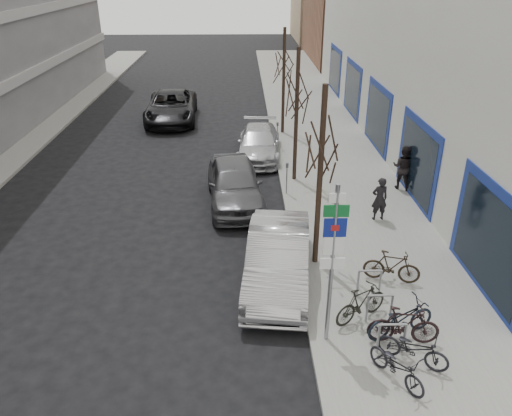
{
  "coord_description": "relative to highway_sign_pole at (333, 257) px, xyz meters",
  "views": [
    {
      "loc": [
        0.44,
        -9.36,
        8.25
      ],
      "look_at": [
        0.81,
        3.43,
        2.0
      ],
      "focal_mm": 35.0,
      "sensor_mm": 36.0,
      "label": 1
    }
  ],
  "objects": [
    {
      "name": "ground",
      "position": [
        -2.4,
        0.01,
        -2.46
      ],
      "size": [
        120.0,
        120.0,
        0.0
      ],
      "primitive_type": "plane",
      "color": "black",
      "rests_on": "ground"
    },
    {
      "name": "sidewalk_east",
      "position": [
        2.1,
        10.01,
        -2.38
      ],
      "size": [
        5.0,
        70.0,
        0.15
      ],
      "primitive_type": "cube",
      "color": "slate",
      "rests_on": "ground"
    },
    {
      "name": "brick_building_far",
      "position": [
        10.6,
        40.01,
        1.54
      ],
      "size": [
        12.0,
        14.0,
        8.0
      ],
      "primitive_type": "cube",
      "color": "brown",
      "rests_on": "ground"
    },
    {
      "name": "tan_building_far",
      "position": [
        11.1,
        55.01,
        2.04
      ],
      "size": [
        13.0,
        12.0,
        9.0
      ],
      "primitive_type": "cube",
      "color": "#937A5B",
      "rests_on": "ground"
    },
    {
      "name": "highway_sign_pole",
      "position": [
        0.0,
        0.0,
        0.0
      ],
      "size": [
        0.55,
        0.1,
        4.2
      ],
      "color": "gray",
      "rests_on": "ground"
    },
    {
      "name": "bike_rack",
      "position": [
        1.4,
        0.61,
        -1.8
      ],
      "size": [
        0.66,
        2.26,
        0.83
      ],
      "color": "gray",
      "rests_on": "sidewalk_east"
    },
    {
      "name": "tree_near",
      "position": [
        0.2,
        3.51,
        1.65
      ],
      "size": [
        1.8,
        1.8,
        5.5
      ],
      "color": "black",
      "rests_on": "ground"
    },
    {
      "name": "tree_mid",
      "position": [
        0.2,
        10.01,
        1.65
      ],
      "size": [
        1.8,
        1.8,
        5.5
      ],
      "color": "black",
      "rests_on": "ground"
    },
    {
      "name": "tree_far",
      "position": [
        0.2,
        16.51,
        1.65
      ],
      "size": [
        1.8,
        1.8,
        5.5
      ],
      "color": "black",
      "rests_on": "ground"
    },
    {
      "name": "meter_front",
      "position": [
        -0.25,
        3.01,
        -1.54
      ],
      "size": [
        0.1,
        0.08,
        1.27
      ],
      "color": "gray",
      "rests_on": "sidewalk_east"
    },
    {
      "name": "meter_mid",
      "position": [
        -0.25,
        8.51,
        -1.54
      ],
      "size": [
        0.1,
        0.08,
        1.27
      ],
      "color": "gray",
      "rests_on": "sidewalk_east"
    },
    {
      "name": "meter_back",
      "position": [
        -0.25,
        14.01,
        -1.54
      ],
      "size": [
        0.1,
        0.08,
        1.27
      ],
      "color": "gray",
      "rests_on": "sidewalk_east"
    },
    {
      "name": "bike_near_left",
      "position": [
        1.29,
        -1.37,
        -1.84
      ],
      "size": [
        1.2,
        1.55,
        0.94
      ],
      "primitive_type": "imported",
      "rotation": [
        0.0,
        0.0,
        0.55
      ],
      "color": "black",
      "rests_on": "sidewalk_east"
    },
    {
      "name": "bike_near_right",
      "position": [
        1.77,
        -0.17,
        -1.79
      ],
      "size": [
        1.75,
        0.67,
        1.04
      ],
      "primitive_type": "imported",
      "rotation": [
        0.0,
        0.0,
        1.47
      ],
      "color": "black",
      "rests_on": "sidewalk_east"
    },
    {
      "name": "bike_mid_curb",
      "position": [
        1.79,
        0.12,
        -1.76
      ],
      "size": [
        1.89,
        1.11,
        1.1
      ],
      "primitive_type": "imported",
      "rotation": [
        0.0,
        0.0,
        1.91
      ],
      "color": "black",
      "rests_on": "sidewalk_east"
    },
    {
      "name": "bike_mid_inner",
      "position": [
        0.96,
        0.73,
        -1.81
      ],
      "size": [
        1.66,
        1.26,
        1.0
      ],
      "primitive_type": "imported",
      "rotation": [
        0.0,
        0.0,
        2.11
      ],
      "color": "black",
      "rests_on": "sidewalk_east"
    },
    {
      "name": "bike_far_curb",
      "position": [
        1.8,
        -0.84,
        -1.82
      ],
      "size": [
        1.62,
        1.23,
        0.98
      ],
      "primitive_type": "imported",
      "rotation": [
        0.0,
        0.0,
        1.04
      ],
      "color": "black",
      "rests_on": "sidewalk_east"
    },
    {
      "name": "bike_far_inner",
      "position": [
        2.2,
        2.41,
        -1.82
      ],
      "size": [
        1.67,
        0.93,
        0.97
      ],
      "primitive_type": "imported",
      "rotation": [
        0.0,
        0.0,
        1.27
      ],
      "color": "black",
      "rests_on": "sidewalk_east"
    },
    {
      "name": "parked_car_front",
      "position": [
        -1.0,
        2.63,
        -1.65
      ],
      "size": [
        2.24,
        5.04,
        1.61
      ],
      "primitive_type": "imported",
      "rotation": [
        0.0,
        0.0,
        -0.11
      ],
      "color": "#B1B0B6",
      "rests_on": "ground"
    },
    {
      "name": "parked_car_mid",
      "position": [
        -2.28,
        7.98,
        -1.63
      ],
      "size": [
        2.43,
        5.05,
        1.66
      ],
      "primitive_type": "imported",
      "rotation": [
        0.0,
        0.0,
        0.1
      ],
      "color": "#515157",
      "rests_on": "ground"
    },
    {
      "name": "parked_car_back",
      "position": [
        -1.19,
        13.08,
        -1.77
      ],
      "size": [
        2.25,
        4.88,
        1.38
      ],
      "primitive_type": "imported",
      "rotation": [
        0.0,
        0.0,
        -0.07
      ],
      "color": "#B1B1B6",
      "rests_on": "ground"
    },
    {
      "name": "lane_car",
      "position": [
        -6.06,
        19.39,
        -1.62
      ],
      "size": [
        3.05,
        6.14,
        1.67
      ],
      "primitive_type": "imported",
      "rotation": [
        0.0,
        0.0,
        0.05
      ],
      "color": "black",
      "rests_on": "ground"
    },
    {
      "name": "pedestrian_near",
      "position": [
        2.79,
        6.22,
        -1.52
      ],
      "size": [
        0.62,
        0.45,
        1.58
      ],
      "primitive_type": "imported",
      "rotation": [
        0.0,
        0.0,
        3.27
      ],
      "color": "black",
      "rests_on": "sidewalk_east"
    },
    {
      "name": "pedestrian_far",
      "position": [
        4.4,
        8.9,
        -1.4
      ],
      "size": [
        0.81,
        0.75,
        1.81
      ],
      "primitive_type": "imported",
      "rotation": [
        0.0,
        0.0,
        2.56
      ],
      "color": "black",
      "rests_on": "sidewalk_east"
    }
  ]
}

